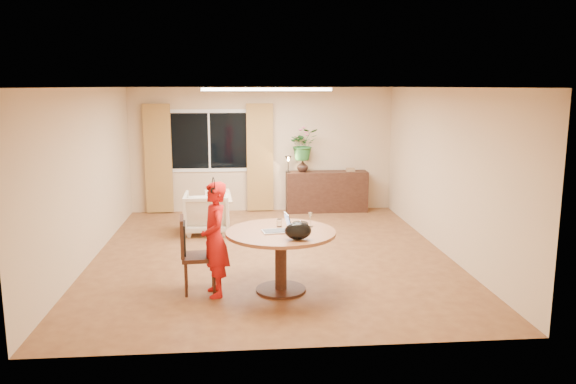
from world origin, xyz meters
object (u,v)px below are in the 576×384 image
object	(u,v)px
dining_table	(281,244)
sideboard	(327,192)
dining_chair	(199,255)
child	(215,239)
armchair	(207,213)

from	to	relation	value
dining_table	sideboard	distance (m)	4.81
dining_table	sideboard	world-z (taller)	sideboard
dining_chair	child	size ratio (longest dim) A/B	0.68
dining_chair	sideboard	xyz separation A→B (m)	(2.36, 4.55, -0.07)
sideboard	child	bearing A→B (deg)	-114.67
child	armchair	xyz separation A→B (m)	(-0.28, 3.12, -0.36)
dining_table	armchair	distance (m)	3.27
child	sideboard	size ratio (longest dim) A/B	0.85
sideboard	armchair	bearing A→B (deg)	-147.30
dining_table	dining_chair	bearing A→B (deg)	175.97
dining_chair	sideboard	size ratio (longest dim) A/B	0.58
armchair	sideboard	size ratio (longest dim) A/B	0.48
dining_chair	child	distance (m)	0.34
armchair	sideboard	distance (m)	2.89
dining_table	dining_chair	world-z (taller)	dining_chair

